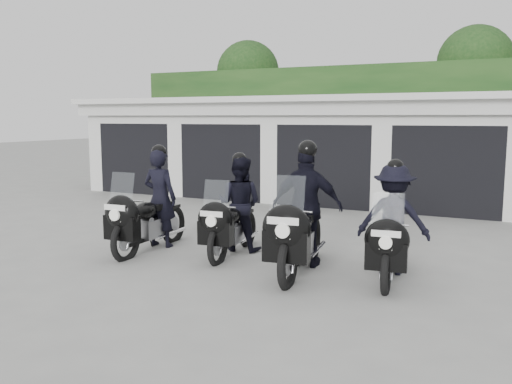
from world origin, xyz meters
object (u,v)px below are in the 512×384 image
at_px(police_bike_c, 304,214).
at_px(police_bike_d, 392,226).
at_px(police_bike_a, 150,208).
at_px(police_bike_b, 236,210).

bearing_deg(police_bike_c, police_bike_d, 3.60).
relative_size(police_bike_a, police_bike_c, 0.93).
bearing_deg(police_bike_c, police_bike_b, 154.15).
relative_size(police_bike_b, police_bike_c, 0.87).
distance_m(police_bike_c, police_bike_d, 1.36).
xyz_separation_m(police_bike_c, police_bike_d, (1.33, 0.25, -0.11)).
bearing_deg(police_bike_a, police_bike_b, 16.46).
relative_size(police_bike_b, police_bike_d, 1.00).
distance_m(police_bike_a, police_bike_d, 4.29).
distance_m(police_bike_a, police_bike_c, 2.95).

